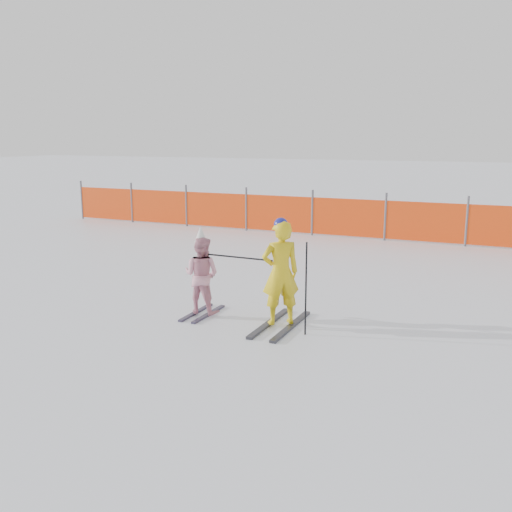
{
  "coord_description": "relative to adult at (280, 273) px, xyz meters",
  "views": [
    {
      "loc": [
        3.24,
        -6.75,
        2.66
      ],
      "look_at": [
        0.0,
        0.5,
        1.0
      ],
      "focal_mm": 40.0,
      "sensor_mm": 36.0,
      "label": 1
    }
  ],
  "objects": [
    {
      "name": "adult",
      "position": [
        0.0,
        0.0,
        0.0
      ],
      "size": [
        0.65,
        1.42,
        1.57
      ],
      "color": "black",
      "rests_on": "ground"
    },
    {
      "name": "safety_fence",
      "position": [
        -1.89,
        7.55,
        -0.22
      ],
      "size": [
        16.39,
        0.06,
        1.25
      ],
      "color": "#595960",
      "rests_on": "ground"
    },
    {
      "name": "ground",
      "position": [
        -0.37,
        -0.52,
        -0.78
      ],
      "size": [
        120.0,
        120.0,
        0.0
      ],
      "primitive_type": "plane",
      "color": "white",
      "rests_on": "ground"
    },
    {
      "name": "ski_poles",
      "position": [
        -0.04,
        -0.1,
        0.0
      ],
      "size": [
        1.63,
        0.25,
        1.29
      ],
      "color": "black",
      "rests_on": "ground"
    },
    {
      "name": "child",
      "position": [
        -1.29,
        0.03,
        -0.15
      ],
      "size": [
        0.58,
        0.95,
        1.36
      ],
      "color": "black",
      "rests_on": "ground"
    }
  ]
}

